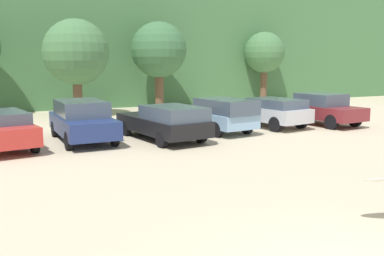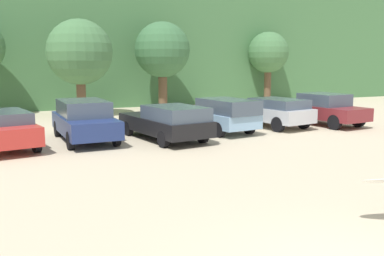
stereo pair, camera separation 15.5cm
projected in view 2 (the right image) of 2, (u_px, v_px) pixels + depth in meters
The scene contains 10 objects.
hillside_ridge at pixel (60, 46), 33.35m from camera, with size 108.00×12.00×8.74m, color #427042.
tree_right at pixel (80, 53), 24.60m from camera, with size 3.76×3.76×5.59m.
tree_far_right at pixel (162, 50), 28.07m from camera, with size 3.63×3.63×5.76m.
tree_center at pixel (268, 53), 33.08m from camera, with size 3.13×3.13×5.46m.
parked_car_red at pixel (3, 128), 15.74m from camera, with size 2.56×4.86×1.38m.
parked_car_navy at pixel (84, 120), 17.22m from camera, with size 2.01×4.78×1.63m.
parked_car_black at pixel (167, 121), 17.36m from camera, with size 2.62×4.98×1.44m.
parked_car_sky_blue at pixel (219, 114), 19.40m from camera, with size 2.42×4.95×1.54m.
parked_car_silver at pixel (272, 111), 20.88m from camera, with size 2.61×4.58×1.42m.
parked_car_maroon at pixel (323, 109), 21.68m from camera, with size 2.39×4.69×1.58m.
Camera 2 is at (-4.44, -4.13, 3.14)m, focal length 40.19 mm.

